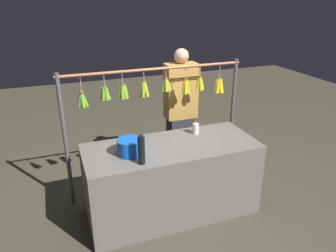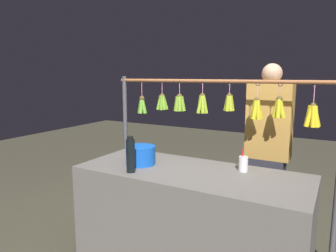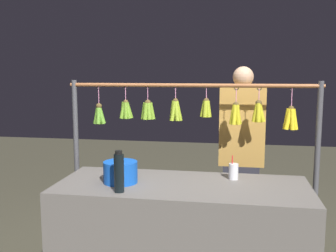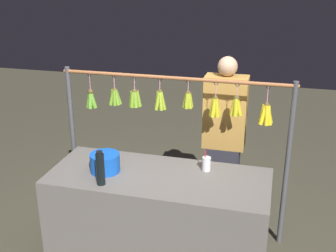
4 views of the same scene
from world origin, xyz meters
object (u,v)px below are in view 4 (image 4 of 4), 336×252
vendor_person (224,143)px  water_bottle (100,169)px  blue_bucket (105,163)px  drink_cup (206,164)px

vendor_person → water_bottle: bearing=51.9°
blue_bucket → vendor_person: 1.19m
water_bottle → blue_bucket: (0.06, -0.21, -0.06)m
water_bottle → drink_cup: bearing=-149.2°
blue_bucket → vendor_person: size_ratio=0.15×
blue_bucket → water_bottle: bearing=104.5°
blue_bucket → drink_cup: drink_cup is taller
vendor_person → drink_cup: bearing=83.8°
blue_bucket → vendor_person: vendor_person is taller
water_bottle → vendor_person: 1.31m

